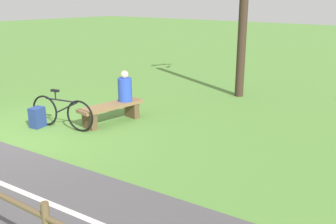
{
  "coord_description": "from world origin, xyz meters",
  "views": [
    {
      "loc": [
        4.13,
        7.38,
        2.93
      ],
      "look_at": [
        -1.41,
        2.93,
        0.79
      ],
      "focal_mm": 40.86,
      "sensor_mm": 36.0,
      "label": 1
    }
  ],
  "objects_px": {
    "bench": "(111,110)",
    "bicycle": "(62,112)",
    "person_seated": "(125,88)",
    "tree_far_right": "(244,16)",
    "backpack": "(37,117)"
  },
  "relations": [
    {
      "from": "bench",
      "to": "tree_far_right",
      "type": "distance_m",
      "value": 4.94
    },
    {
      "from": "person_seated",
      "to": "tree_far_right",
      "type": "xyz_separation_m",
      "value": [
        -3.9,
        1.08,
        1.62
      ]
    },
    {
      "from": "bench",
      "to": "person_seated",
      "type": "relative_size",
      "value": 2.26
    },
    {
      "from": "bench",
      "to": "tree_far_right",
      "type": "bearing_deg",
      "value": 172.14
    },
    {
      "from": "bench",
      "to": "bicycle",
      "type": "xyz_separation_m",
      "value": [
        1.0,
        -0.58,
        0.07
      ]
    },
    {
      "from": "bench",
      "to": "backpack",
      "type": "xyz_separation_m",
      "value": [
        1.32,
        -1.12,
        -0.08
      ]
    },
    {
      "from": "person_seated",
      "to": "bicycle",
      "type": "bearing_deg",
      "value": -17.01
    },
    {
      "from": "bench",
      "to": "bicycle",
      "type": "height_order",
      "value": "bicycle"
    },
    {
      "from": "bicycle",
      "to": "bench",
      "type": "bearing_deg",
      "value": 46.85
    },
    {
      "from": "bench",
      "to": "person_seated",
      "type": "height_order",
      "value": "person_seated"
    },
    {
      "from": "bench",
      "to": "tree_far_right",
      "type": "xyz_separation_m",
      "value": [
        -4.33,
        1.13,
        2.09
      ]
    },
    {
      "from": "bench",
      "to": "person_seated",
      "type": "distance_m",
      "value": 0.64
    },
    {
      "from": "person_seated",
      "to": "backpack",
      "type": "distance_m",
      "value": 2.18
    },
    {
      "from": "person_seated",
      "to": "tree_far_right",
      "type": "bearing_deg",
      "value": 171.3
    },
    {
      "from": "backpack",
      "to": "bicycle",
      "type": "bearing_deg",
      "value": 120.88
    }
  ]
}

